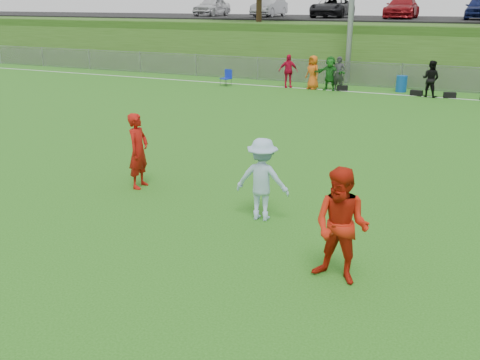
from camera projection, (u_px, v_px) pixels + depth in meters
The scene contains 13 objects.
ground at pixel (245, 237), 10.32m from camera, with size 120.00×120.00×0.00m, color #215F14.
sideline_far at pixel (394, 94), 25.87m from camera, with size 60.00×0.10×0.01m, color white.
fence at pixel (402, 76), 27.39m from camera, with size 58.00×0.06×1.30m.
berm at pixel (427, 44), 36.63m from camera, with size 120.00×18.00×3.00m, color #294914.
parking_lot at pixel (432, 19), 37.86m from camera, with size 120.00×12.00×0.10m, color black.
car_row at pixel (414, 8), 37.20m from camera, with size 32.04×5.18×1.44m.
spectator_row at pixel (341, 74), 26.64m from camera, with size 8.07×0.86×1.69m.
gear_bags at pixel (422, 93), 25.43m from camera, with size 7.27×0.42×0.26m.
player_red_left at pixel (138, 151), 12.82m from camera, with size 0.67×0.44×1.83m, color #A7120B.
player_red_center at pixel (341, 226), 8.45m from camera, with size 0.93×0.72×1.91m, color red.
player_blue at pixel (262, 179), 10.94m from camera, with size 1.12×0.64×1.73m, color #A1C2E0.
recycling_bin at pixel (401, 84), 26.55m from camera, with size 0.53×0.53×0.80m, color #0E4898.
camp_chair at pixel (226, 81), 28.49m from camera, with size 0.57×0.58×0.85m.
Camera 1 is at (3.78, -8.63, 4.35)m, focal length 40.00 mm.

